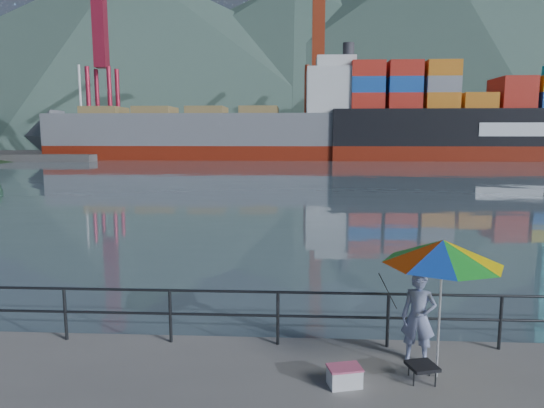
{
  "coord_description": "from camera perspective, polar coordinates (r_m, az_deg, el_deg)",
  "views": [
    {
      "loc": [
        1.33,
        -6.79,
        3.86
      ],
      "look_at": [
        0.67,
        6.0,
        2.0
      ],
      "focal_mm": 32.0,
      "sensor_mm": 36.0,
      "label": 1
    }
  ],
  "objects": [
    {
      "name": "guardrail",
      "position": [
        9.22,
        -5.69,
        -13.01
      ],
      "size": [
        22.0,
        0.06,
        1.03
      ],
      "color": "#2D3033",
      "rests_on": "ground"
    },
    {
      "name": "bulk_carrier",
      "position": [
        79.91,
        -4.28,
        8.38
      ],
      "size": [
        56.13,
        9.71,
        14.5
      ],
      "color": "maroon",
      "rests_on": "ground"
    },
    {
      "name": "mountains",
      "position": [
        220.08,
        13.28,
        16.32
      ],
      "size": [
        600.0,
        332.8,
        80.0
      ],
      "color": "#385147",
      "rests_on": "ground"
    },
    {
      "name": "fisherman",
      "position": [
        8.76,
        16.85,
        -12.67
      ],
      "size": [
        0.67,
        0.55,
        1.56
      ],
      "primitive_type": "imported",
      "rotation": [
        0.0,
        0.0,
        -0.36
      ],
      "color": "#2F4386",
      "rests_on": "ground"
    },
    {
      "name": "fishing_rod",
      "position": [
        9.83,
        13.37,
        -15.09
      ],
      "size": [
        0.68,
        1.6,
        1.22
      ],
      "primitive_type": "cylinder",
      "rotation": [
        0.96,
        0.0,
        -0.39
      ],
      "color": "black",
      "rests_on": "ground"
    },
    {
      "name": "port_cranes",
      "position": [
        96.28,
        21.64,
        14.93
      ],
      "size": [
        116.0,
        28.0,
        38.4
      ],
      "color": "#CE2540",
      "rests_on": "ground"
    },
    {
      "name": "cooler_bag",
      "position": [
        8.01,
        8.52,
        -19.5
      ],
      "size": [
        0.55,
        0.43,
        0.28
      ],
      "primitive_type": "cube",
      "rotation": [
        0.0,
        0.0,
        0.24
      ],
      "color": "silver",
      "rests_on": "ground"
    },
    {
      "name": "folding_stool",
      "position": [
        8.4,
        17.23,
        -18.37
      ],
      "size": [
        0.52,
        0.52,
        0.28
      ],
      "color": "black",
      "rests_on": "ground"
    },
    {
      "name": "beach_umbrella",
      "position": [
        7.96,
        19.44,
        -5.35
      ],
      "size": [
        1.94,
        1.94,
        2.24
      ],
      "color": "white",
      "rests_on": "ground"
    },
    {
      "name": "harbor_water",
      "position": [
        136.85,
        2.41,
        6.63
      ],
      "size": [
        500.0,
        280.0,
        0.0
      ],
      "primitive_type": "cube",
      "color": "slate",
      "rests_on": "ground"
    },
    {
      "name": "container_ship",
      "position": [
        85.27,
        26.44,
        8.77
      ],
      "size": [
        53.03,
        8.84,
        18.1
      ],
      "color": "maroon",
      "rests_on": "ground"
    },
    {
      "name": "far_dock",
      "position": [
        100.24,
        7.96,
        5.97
      ],
      "size": [
        200.0,
        40.0,
        0.4
      ],
      "primitive_type": "cube",
      "color": "#514F4C",
      "rests_on": "ground"
    },
    {
      "name": "container_stacks",
      "position": [
        104.62,
        20.13,
        7.55
      ],
      "size": [
        58.0,
        5.4,
        7.8
      ],
      "color": "yellow",
      "rests_on": "ground"
    }
  ]
}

